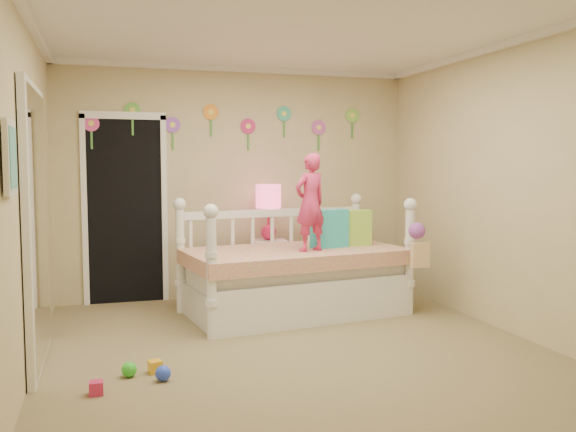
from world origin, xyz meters
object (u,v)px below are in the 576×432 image
object	(u,v)px
nightstand	(269,269)
child	(310,202)
daybed	(294,255)
table_lamp	(268,203)

from	to	relation	value
nightstand	child	bearing A→B (deg)	-71.50
nightstand	daybed	bearing A→B (deg)	-76.28
daybed	table_lamp	size ratio (longest dim) A/B	3.54
table_lamp	child	bearing A→B (deg)	-79.29
daybed	table_lamp	xyz separation A→B (m)	(-0.07, 0.72, 0.48)
nightstand	table_lamp	world-z (taller)	table_lamp
child	nightstand	distance (m)	1.24
daybed	table_lamp	world-z (taller)	table_lamp
nightstand	table_lamp	distance (m)	0.74
nightstand	table_lamp	bearing A→B (deg)	97.78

